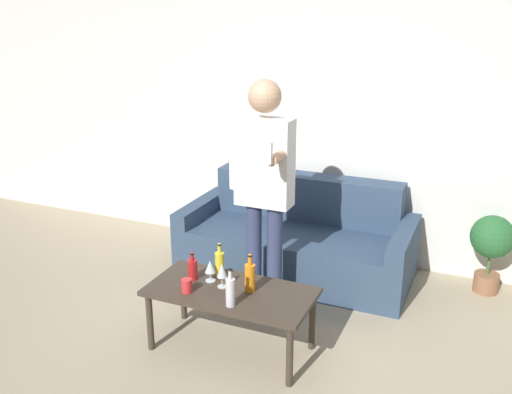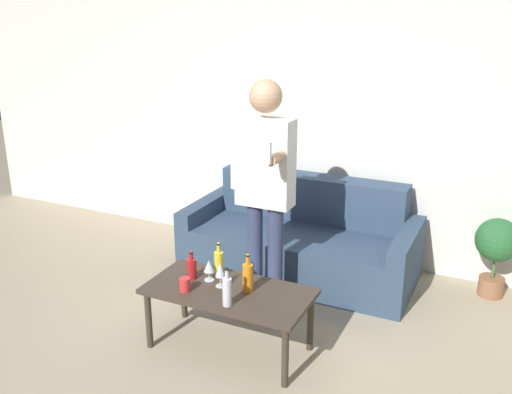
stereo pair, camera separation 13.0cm
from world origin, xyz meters
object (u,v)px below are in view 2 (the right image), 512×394
bottle_orange (192,268)px  couch (301,241)px  coffee_table (229,296)px  person_standing_front (264,178)px

bottle_orange → couch: bearing=76.5°
coffee_table → bottle_orange: bearing=173.5°
bottle_orange → person_standing_front: size_ratio=0.11×
couch → person_standing_front: (-0.02, -0.72, 0.75)m
bottle_orange → person_standing_front: 0.81m
couch → coffee_table: 1.31m
coffee_table → bottle_orange: 0.33m
person_standing_front → bottle_orange: bearing=-117.3°
couch → person_standing_front: size_ratio=1.12×
bottle_orange → coffee_table: bearing=-6.5°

